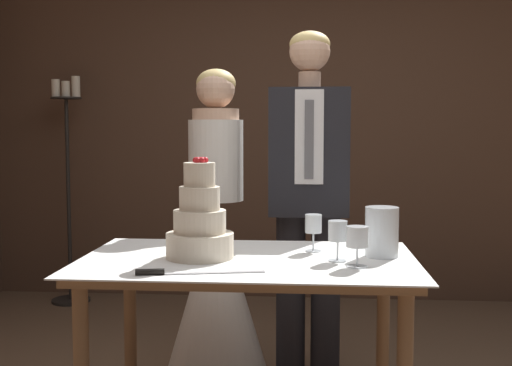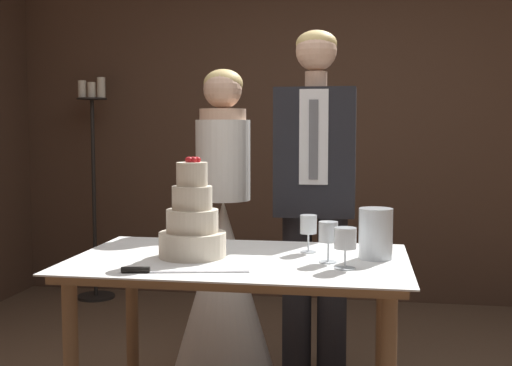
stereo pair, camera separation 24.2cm
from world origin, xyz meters
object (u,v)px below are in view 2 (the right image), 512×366
at_px(cake_knife, 161,271).
at_px(candle_stand, 94,187).
at_px(wine_glass_far, 308,227).
at_px(bride, 223,265).
at_px(cake_table, 240,282).
at_px(wine_glass_near, 345,240).
at_px(wine_glass_middle, 328,234).
at_px(hurricane_candle, 376,235).
at_px(groom, 315,188).
at_px(tiered_cake, 192,223).

relative_size(cake_knife, candle_stand, 0.27).
height_order(wine_glass_far, bride, bride).
relative_size(cake_table, bride, 0.82).
distance_m(wine_glass_far, bride, 0.85).
relative_size(cake_knife, wine_glass_near, 2.96).
relative_size(wine_glass_middle, hurricane_candle, 0.79).
relative_size(groom, candle_stand, 1.06).
relative_size(cake_table, wine_glass_middle, 8.39).
bearing_deg(hurricane_candle, groom, 112.19).
relative_size(cake_table, wine_glass_far, 8.49).
distance_m(wine_glass_far, candle_stand, 2.63).
relative_size(tiered_cake, groom, 0.22).
bearing_deg(candle_stand, wine_glass_middle, -48.69).
relative_size(wine_glass_far, hurricane_candle, 0.78).
xyz_separation_m(cake_table, wine_glass_middle, (0.35, -0.03, 0.20)).
distance_m(cake_knife, groom, 1.19).
height_order(wine_glass_middle, groom, groom).
bearing_deg(cake_knife, wine_glass_middle, 13.85).
xyz_separation_m(cake_knife, wine_glass_far, (0.48, 0.46, 0.10)).
relative_size(wine_glass_near, wine_glass_middle, 0.97).
distance_m(hurricane_candle, candle_stand, 2.88).
distance_m(cake_knife, hurricane_candle, 0.84).
bearing_deg(cake_table, tiered_cake, -177.99).
bearing_deg(wine_glass_near, wine_glass_far, 118.53).
xyz_separation_m(tiered_cake, wine_glass_far, (0.44, 0.16, -0.03)).
relative_size(wine_glass_middle, groom, 0.09).
relative_size(hurricane_candle, candle_stand, 0.12).
height_order(cake_knife, candle_stand, candle_stand).
relative_size(cake_table, hurricane_candle, 6.62).
bearing_deg(wine_glass_far, groom, 91.75).
relative_size(wine_glass_far, candle_stand, 0.09).
xyz_separation_m(wine_glass_middle, candle_stand, (-1.87, 2.12, -0.04)).
distance_m(wine_glass_middle, bride, 1.04).
height_order(wine_glass_far, candle_stand, candle_stand).
bearing_deg(wine_glass_far, bride, 128.50).
bearing_deg(cake_knife, cake_table, 41.66).
bearing_deg(wine_glass_middle, candle_stand, 131.31).
bearing_deg(cake_table, bride, 106.94).
distance_m(bride, groom, 0.62).
relative_size(wine_glass_far, bride, 0.10).
bearing_deg(bride, cake_table, -73.06).
xyz_separation_m(cake_table, candle_stand, (-1.52, 2.10, 0.17)).
distance_m(cake_knife, wine_glass_middle, 0.64).
bearing_deg(candle_stand, bride, -45.74).
xyz_separation_m(wine_glass_near, bride, (-0.65, 0.91, -0.31)).
bearing_deg(tiered_cake, cake_table, 2.01).
bearing_deg(candle_stand, cake_table, -54.02).
height_order(hurricane_candle, candle_stand, candle_stand).
bearing_deg(wine_glass_middle, tiered_cake, 177.52).
bearing_deg(candle_stand, cake_knife, -61.59).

